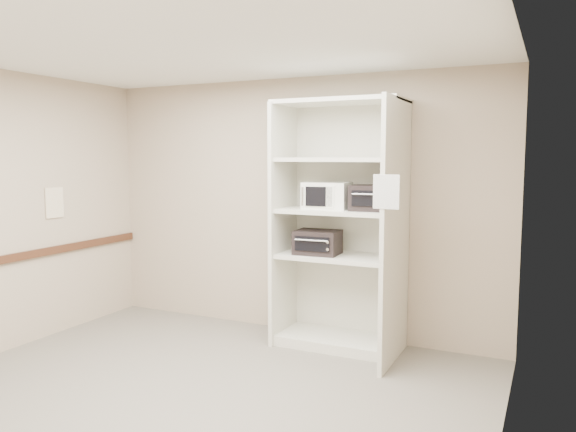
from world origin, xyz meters
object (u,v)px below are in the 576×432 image
at_px(toaster_oven_upper, 374,198).
at_px(toaster_oven_lower, 318,242).
at_px(shelving_unit, 344,234).
at_px(microwave, 327,196).

xyz_separation_m(toaster_oven_upper, toaster_oven_lower, (-0.55, -0.04, -0.45)).
relative_size(shelving_unit, toaster_oven_lower, 5.69).
height_order(shelving_unit, toaster_oven_lower, shelving_unit).
bearing_deg(microwave, toaster_oven_lower, -156.68).
bearing_deg(shelving_unit, toaster_oven_upper, -2.63).
bearing_deg(toaster_oven_upper, shelving_unit, 171.84).
relative_size(microwave, toaster_oven_upper, 1.03).
bearing_deg(toaster_oven_upper, toaster_oven_lower, 178.45).
distance_m(toaster_oven_upper, toaster_oven_lower, 0.72).
bearing_deg(toaster_oven_lower, microwave, 23.80).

